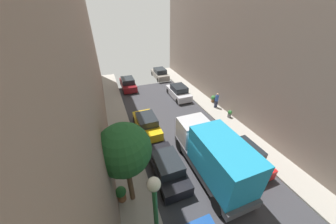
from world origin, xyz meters
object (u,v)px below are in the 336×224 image
(parked_car_right_4, at_px, (160,74))
(pedestrian, at_px, (217,100))
(parked_car_left_3, at_px, (147,124))
(parked_car_left_4, at_px, (128,84))
(potted_plant_5, at_px, (230,114))
(parked_car_right_3, at_px, (179,92))
(delivery_truck, at_px, (213,155))
(potted_plant_0, at_px, (121,193))
(parked_car_right_2, at_px, (243,154))
(street_tree_2, at_px, (124,150))
(lamp_post, at_px, (156,212))
(parked_car_left_2, at_px, (167,167))
(potted_plant_3, at_px, (213,98))

(parked_car_right_4, bearing_deg, pedestrian, -76.49)
(parked_car_left_3, distance_m, parked_car_left_4, 10.04)
(parked_car_right_4, xyz_separation_m, potted_plant_5, (2.83, -13.47, -0.15))
(parked_car_left_4, xyz_separation_m, potted_plant_5, (8.23, -11.08, -0.15))
(parked_car_left_3, xyz_separation_m, parked_car_right_3, (5.40, 5.18, 0.00))
(delivery_truck, xyz_separation_m, potted_plant_0, (-5.76, 0.19, -1.10))
(parked_car_right_2, xyz_separation_m, pedestrian, (2.71, 7.20, 0.35))
(parked_car_right_2, relative_size, potted_plant_5, 5.44)
(potted_plant_5, bearing_deg, street_tree_2, -154.64)
(parked_car_right_2, relative_size, lamp_post, 0.81)
(parked_car_left_4, bearing_deg, pedestrian, -47.63)
(parked_car_right_3, distance_m, delivery_truck, 11.71)
(parked_car_left_3, distance_m, street_tree_2, 7.32)
(parked_car_left_4, distance_m, street_tree_2, 16.64)
(parked_car_right_2, height_order, street_tree_2, street_tree_2)
(pedestrian, bearing_deg, potted_plant_0, -147.44)
(parked_car_left_3, xyz_separation_m, parked_car_right_4, (5.40, 12.43, 0.00))
(street_tree_2, relative_size, lamp_post, 0.98)
(lamp_post, bearing_deg, parked_car_left_2, 64.35)
(parked_car_left_4, distance_m, lamp_post, 19.51)
(lamp_post, bearing_deg, parked_car_right_3, 63.02)
(delivery_truck, bearing_deg, lamp_post, -146.95)
(parked_car_left_4, xyz_separation_m, parked_car_right_3, (5.40, -4.86, 0.00))
(parked_car_right_4, distance_m, lamp_post, 22.97)
(parked_car_right_2, bearing_deg, street_tree_2, -179.61)
(parked_car_right_4, height_order, lamp_post, lamp_post)
(lamp_post, bearing_deg, pedestrian, 45.86)
(potted_plant_5, bearing_deg, parked_car_left_2, -153.12)
(parked_car_right_2, bearing_deg, parked_car_left_3, 131.75)
(parked_car_right_4, bearing_deg, parked_car_left_2, -107.02)
(delivery_truck, bearing_deg, street_tree_2, 179.31)
(street_tree_2, bearing_deg, parked_car_left_3, 67.94)
(parked_car_right_4, height_order, pedestrian, pedestrian)
(lamp_post, bearing_deg, parked_car_left_3, 78.28)
(potted_plant_3, bearing_deg, parked_car_left_4, 137.77)
(parked_car_left_3, xyz_separation_m, potted_plant_5, (8.23, -1.03, -0.15))
(potted_plant_3, bearing_deg, parked_car_right_2, -110.29)
(parked_car_right_3, xyz_separation_m, potted_plant_5, (2.83, -6.21, -0.15))
(potted_plant_0, bearing_deg, parked_car_left_4, 79.19)
(parked_car_right_3, relative_size, potted_plant_0, 4.28)
(pedestrian, relative_size, lamp_post, 0.33)
(parked_car_right_3, distance_m, potted_plant_5, 6.83)
(parked_car_left_2, relative_size, potted_plant_3, 5.17)
(parked_car_left_2, xyz_separation_m, street_tree_2, (-2.47, -0.90, 3.19))
(potted_plant_5, bearing_deg, lamp_post, -141.25)
(parked_car_left_4, xyz_separation_m, potted_plant_3, (8.50, -7.71, -0.10))
(parked_car_left_3, relative_size, potted_plant_5, 5.44)
(parked_car_left_4, height_order, parked_car_right_4, same)
(pedestrian, height_order, street_tree_2, street_tree_2)
(parked_car_left_4, height_order, street_tree_2, street_tree_2)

